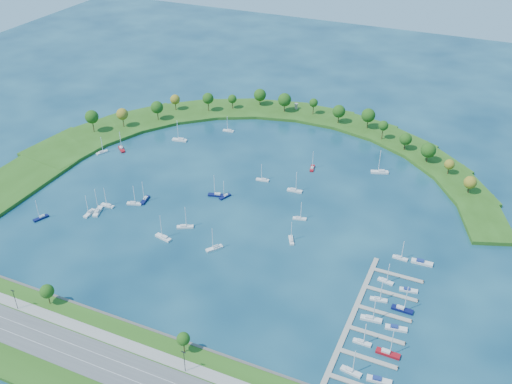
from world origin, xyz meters
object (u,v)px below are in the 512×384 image
at_px(moored_boat_8, 291,240).
at_px(moored_boat_16, 102,152).
at_px(moored_boat_14, 121,149).
at_px(docked_boat_0, 351,371).
at_px(moored_boat_0, 41,217).
at_px(docked_boat_2, 362,342).
at_px(harbor_tower, 296,106).
at_px(moored_boat_5, 163,237).
at_px(moored_boat_2, 263,179).
at_px(moored_boat_18, 312,168).
at_px(docked_boat_7, 402,309).
at_px(dock_system, 370,321).
at_px(moored_boat_7, 180,139).
at_px(moored_boat_15, 225,196).
at_px(moored_boat_20, 216,194).
at_px(moored_boat_10, 295,190).
at_px(docked_boat_8, 386,281).
at_px(moored_boat_3, 98,211).
at_px(moored_boat_13, 145,199).
at_px(moored_boat_9, 185,226).
at_px(docked_boat_9, 408,290).
at_px(moored_boat_4, 214,248).
at_px(docked_boat_10, 400,257).
at_px(docked_boat_3, 388,353).
at_px(moored_boat_12, 228,130).
at_px(moored_boat_17, 89,213).
at_px(docked_boat_6, 379,299).
at_px(docked_boat_11, 422,262).
at_px(moored_boat_6, 134,203).
at_px(docked_boat_5, 396,328).
at_px(moored_boat_1, 108,205).
at_px(docked_boat_4, 371,318).
at_px(moored_boat_11, 299,218).
at_px(moored_boat_19, 380,172).

relative_size(moored_boat_8, moored_boat_16, 0.98).
bearing_deg(moored_boat_14, docked_boat_0, 9.53).
relative_size(moored_boat_0, docked_boat_2, 1.09).
bearing_deg(harbor_tower, moored_boat_5, -92.17).
height_order(moored_boat_2, moored_boat_18, moored_boat_18).
xyz_separation_m(moored_boat_0, docked_boat_7, (184.51, 8.87, 0.05)).
xyz_separation_m(moored_boat_2, docked_boat_0, (84.61, -112.94, 0.02)).
xyz_separation_m(dock_system, moored_boat_7, (-153.13, 108.42, 0.62)).
bearing_deg(moored_boat_0, moored_boat_15, 148.37).
bearing_deg(moored_boat_20, moored_boat_10, -165.32).
relative_size(dock_system, docked_boat_0, 6.96).
height_order(moored_boat_16, docked_boat_8, moored_boat_16).
relative_size(moored_boat_3, moored_boat_7, 0.97).
bearing_deg(moored_boat_13, moored_boat_20, 112.63).
bearing_deg(moored_boat_9, docked_boat_9, -28.20).
distance_m(moored_boat_7, docked_boat_2, 195.52).
relative_size(moored_boat_4, docked_boat_10, 1.18).
relative_size(moored_boat_9, docked_boat_3, 0.90).
height_order(moored_boat_0, moored_boat_18, moored_boat_0).
bearing_deg(moored_boat_0, moored_boat_3, 147.90).
distance_m(moored_boat_12, moored_boat_18, 72.04).
bearing_deg(moored_boat_17, dock_system, 79.63).
bearing_deg(docked_boat_7, docked_boat_6, 170.65).
bearing_deg(moored_boat_12, moored_boat_13, 79.79).
relative_size(dock_system, docked_boat_11, 8.24).
distance_m(moored_boat_6, docked_boat_5, 152.00).
xyz_separation_m(moored_boat_1, docked_boat_11, (161.86, 19.79, -0.15)).
relative_size(docked_boat_4, docked_boat_6, 1.20).
distance_m(moored_boat_8, moored_boat_20, 56.60).
bearing_deg(moored_boat_11, moored_boat_6, -179.35).
distance_m(moored_boat_8, moored_boat_18, 72.40).
xyz_separation_m(harbor_tower, moored_boat_2, (16.28, -97.37, -3.22)).
distance_m(moored_boat_18, docked_boat_10, 90.97).
distance_m(moored_boat_8, docked_boat_8, 50.30).
xyz_separation_m(moored_boat_4, moored_boat_8, (31.26, 21.01, -0.04)).
xyz_separation_m(moored_boat_17, moored_boat_19, (128.46, 103.75, 0.10)).
relative_size(moored_boat_8, moored_boat_12, 1.00).
height_order(moored_boat_20, docked_boat_0, moored_boat_20).
distance_m(docked_boat_6, docked_boat_9, 15.23).
xyz_separation_m(moored_boat_1, moored_boat_8, (100.46, 11.27, -0.01)).
bearing_deg(moored_boat_14, docked_boat_11, 30.46).
relative_size(dock_system, moored_boat_17, 6.95).
relative_size(harbor_tower, moored_boat_11, 0.39).
bearing_deg(moored_boat_1, moored_boat_3, 79.78).
height_order(moored_boat_6, docked_boat_8, moored_boat_6).
bearing_deg(moored_boat_15, moored_boat_9, 13.08).
bearing_deg(docked_boat_0, moored_boat_13, 161.88).
height_order(docked_boat_6, docked_boat_7, docked_boat_7).
bearing_deg(moored_boat_0, moored_boat_6, 152.54).
distance_m(moored_boat_5, docked_boat_2, 110.57).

